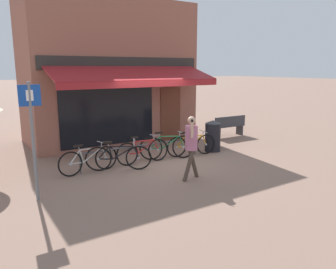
{
  "coord_description": "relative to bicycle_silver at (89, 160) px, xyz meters",
  "views": [
    {
      "loc": [
        -5.22,
        -8.28,
        2.83
      ],
      "look_at": [
        -0.51,
        -0.91,
        1.05
      ],
      "focal_mm": 35.0,
      "sensor_mm": 36.0,
      "label": 1
    }
  ],
  "objects": [
    {
      "name": "bicycle_green",
      "position": [
        2.57,
        0.03,
        0.02
      ],
      "size": [
        1.71,
        0.73,
        0.89
      ],
      "rotation": [
        -0.1,
        0.0,
        -0.35
      ],
      "color": "black",
      "rests_on": "ground_plane"
    },
    {
      "name": "bicycle_black",
      "position": [
        0.75,
        -0.29,
        0.02
      ],
      "size": [
        1.71,
        0.96,
        0.89
      ],
      "rotation": [
        0.14,
        0.0,
        -0.46
      ],
      "color": "black",
      "rests_on": "ground_plane"
    },
    {
      "name": "pedestrian_adult",
      "position": [
        2.06,
        -1.93,
        0.65
      ],
      "size": [
        0.59,
        0.48,
        1.66
      ],
      "rotation": [
        0.0,
        0.0,
        2.98
      ],
      "color": "#47382D",
      "rests_on": "ground_plane"
    },
    {
      "name": "litter_bin",
      "position": [
        4.43,
        0.02,
        0.17
      ],
      "size": [
        0.54,
        0.54,
        1.08
      ],
      "color": "black",
      "rests_on": "ground_plane"
    },
    {
      "name": "park_bench",
      "position": [
        6.57,
        1.57,
        0.1
      ],
      "size": [
        1.61,
        0.48,
        0.87
      ],
      "rotation": [
        0.0,
        0.0,
        -0.03
      ],
      "color": "#38383D",
      "rests_on": "ground_plane"
    },
    {
      "name": "bicycle_silver",
      "position": [
        0.0,
        0.0,
        0.0
      ],
      "size": [
        1.72,
        0.52,
        0.82
      ],
      "rotation": [
        -0.06,
        0.0,
        0.08
      ],
      "color": "black",
      "rests_on": "ground_plane"
    },
    {
      "name": "ground_plane",
      "position": [
        2.4,
        -0.16,
        -0.37
      ],
      "size": [
        160.0,
        160.0,
        0.0
      ],
      "primitive_type": "plane",
      "color": "#846656"
    },
    {
      "name": "parking_sign",
      "position": [
        -1.59,
        -1.27,
        1.19
      ],
      "size": [
        0.44,
        0.07,
        2.56
      ],
      "color": "slate",
      "rests_on": "ground_plane"
    },
    {
      "name": "shop_front",
      "position": [
        2.25,
        3.75,
        2.28
      ],
      "size": [
        6.29,
        4.61,
        5.3
      ],
      "color": "#8E5647",
      "rests_on": "ground_plane"
    },
    {
      "name": "bicycle_orange",
      "position": [
        3.44,
        -0.07,
        -0.0
      ],
      "size": [
        1.71,
        0.54,
        0.81
      ],
      "rotation": [
        0.02,
        0.0,
        -0.19
      ],
      "color": "black",
      "rests_on": "ground_plane"
    },
    {
      "name": "bike_rack_rail",
      "position": [
        1.74,
        0.06,
        0.11
      ],
      "size": [
        4.01,
        0.04,
        0.57
      ],
      "color": "#47494F",
      "rests_on": "ground_plane"
    },
    {
      "name": "bicycle_red",
      "position": [
        1.7,
        0.04,
        0.0
      ],
      "size": [
        1.73,
        0.52,
        0.84
      ],
      "rotation": [
        -0.09,
        0.0,
        -0.03
      ],
      "color": "black",
      "rests_on": "ground_plane"
    }
  ]
}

